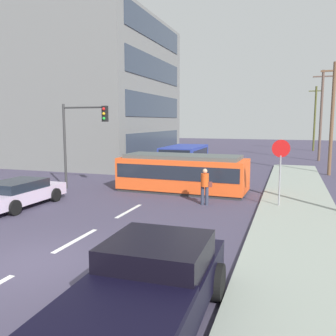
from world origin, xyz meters
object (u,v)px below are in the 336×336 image
(streetcar_tram, at_px, (182,172))
(utility_pole_far, at_px, (321,114))
(city_bus, at_px, (184,157))
(pedestrian_crossing, at_px, (205,184))
(utility_pole_distant, at_px, (315,117))
(traffic_light_mast, at_px, (82,130))
(utility_pole_mid, at_px, (332,117))
(parked_sedan_mid, at_px, (19,193))
(pickup_truck_parked, at_px, (148,288))
(stop_sign, at_px, (281,159))

(streetcar_tram, distance_m, utility_pole_far, 20.75)
(streetcar_tram, xyz_separation_m, city_bus, (-2.06, 7.44, 0.06))
(streetcar_tram, height_order, pedestrian_crossing, streetcar_tram)
(pedestrian_crossing, height_order, utility_pole_distant, utility_pole_distant)
(traffic_light_mast, bearing_deg, utility_pole_mid, 37.31)
(streetcar_tram, xyz_separation_m, utility_pole_far, (8.14, 18.77, 3.42))
(city_bus, relative_size, parked_sedan_mid, 1.20)
(pickup_truck_parked, xyz_separation_m, utility_pole_far, (5.00, 31.46, 3.67))
(utility_pole_mid, bearing_deg, utility_pole_distant, 89.58)
(traffic_light_mast, height_order, utility_pole_far, utility_pole_far)
(utility_pole_far, bearing_deg, utility_pole_mid, -89.90)
(utility_pole_mid, distance_m, utility_pole_distant, 22.28)
(stop_sign, height_order, utility_pole_distant, utility_pole_distant)
(utility_pole_distant, bearing_deg, parked_sedan_mid, -111.07)
(pedestrian_crossing, xyz_separation_m, utility_pole_far, (6.27, 21.45, 3.52))
(parked_sedan_mid, relative_size, traffic_light_mast, 0.94)
(stop_sign, bearing_deg, pedestrian_crossing, -173.60)
(pedestrian_crossing, bearing_deg, utility_pole_mid, 61.75)
(parked_sedan_mid, relative_size, stop_sign, 1.55)
(city_bus, xyz_separation_m, utility_pole_distant, (10.38, 23.86, 3.18))
(parked_sedan_mid, xyz_separation_m, traffic_light_mast, (0.54, 4.39, 2.71))
(city_bus, height_order, stop_sign, stop_sign)
(streetcar_tram, distance_m, stop_sign, 5.72)
(pedestrian_crossing, height_order, pickup_truck_parked, pedestrian_crossing)
(traffic_light_mast, bearing_deg, parked_sedan_mid, -97.00)
(pickup_truck_parked, distance_m, parked_sedan_mid, 11.45)
(parked_sedan_mid, distance_m, utility_pole_distant, 39.81)
(pickup_truck_parked, relative_size, utility_pole_mid, 0.64)
(utility_pole_far, bearing_deg, pedestrian_crossing, -106.29)
(utility_pole_distant, bearing_deg, stop_sign, -95.47)
(utility_pole_distant, bearing_deg, traffic_light_mast, -112.81)
(city_bus, relative_size, utility_pole_distant, 0.65)
(parked_sedan_mid, bearing_deg, utility_pole_far, 60.10)
(pedestrian_crossing, distance_m, pickup_truck_parked, 10.09)
(utility_pole_distant, bearing_deg, streetcar_tram, -104.89)
(pickup_truck_parked, bearing_deg, streetcar_tram, 103.88)
(pickup_truck_parked, height_order, stop_sign, stop_sign)
(parked_sedan_mid, bearing_deg, traffic_light_mast, 83.00)
(pedestrian_crossing, bearing_deg, traffic_light_mast, 169.26)
(stop_sign, xyz_separation_m, traffic_light_mast, (-10.49, 1.02, 1.14))
(parked_sedan_mid, height_order, utility_pole_far, utility_pole_far)
(utility_pole_far, bearing_deg, pickup_truck_parked, -99.03)
(streetcar_tram, bearing_deg, pedestrian_crossing, -55.12)
(streetcar_tram, xyz_separation_m, parked_sedan_mid, (-5.93, -5.69, -0.42))
(pickup_truck_parked, height_order, utility_pole_mid, utility_pole_mid)
(city_bus, xyz_separation_m, parked_sedan_mid, (-3.87, -13.13, -0.48))
(streetcar_tram, height_order, utility_pole_distant, utility_pole_distant)
(parked_sedan_mid, xyz_separation_m, stop_sign, (11.03, 3.37, 1.57))
(traffic_light_mast, xyz_separation_m, utility_pole_distant, (13.71, 32.60, 0.94))
(streetcar_tram, distance_m, city_bus, 7.72)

